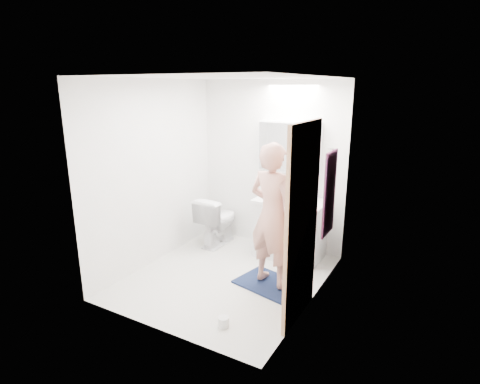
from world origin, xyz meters
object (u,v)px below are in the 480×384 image
Objects in this scene: vanity_cabinet at (290,230)px; soap_bottle_b at (286,190)px; toilet at (218,220)px; toothbrush_cup at (312,196)px; person at (272,215)px; soap_bottle_a at (279,186)px; toilet_paper_roll at (224,322)px; medicine_cabinet at (289,147)px.

soap_bottle_b is at bearing 129.49° from vanity_cabinet.
toilet is 1.46m from toothbrush_cup.
toothbrush_cup is (0.23, 0.16, 0.48)m from vanity_cabinet.
vanity_cabinet is at bearing -173.70° from toilet.
person reaches higher than soap_bottle_a.
toothbrush_cup is at bearing 34.69° from vanity_cabinet.
vanity_cabinet reaches higher than toilet_paper_roll.
vanity_cabinet is 1.89m from toilet_paper_roll.
toothbrush_cup is at bearing -168.04° from toilet.
toilet is 4.67× the size of soap_bottle_b.
soap_bottle_b is at bearing -105.32° from medicine_cabinet.
soap_bottle_a is 2.22m from toilet_paper_roll.
soap_bottle_a is 2.25× the size of toilet_paper_roll.
medicine_cabinet is 3.56× the size of soap_bottle_a.
soap_bottle_b reaches higher than toilet.
medicine_cabinet is 1.28m from person.
medicine_cabinet is at bearing 123.71° from vanity_cabinet.
soap_bottle_a is at bearing -57.17° from person.
soap_bottle_a is (-0.38, 1.03, 0.06)m from person.
person is at bearing -81.65° from vanity_cabinet.
vanity_cabinet is 1.12m from toilet.
person is 1.10m from soap_bottle_a.
medicine_cabinet is at bearing 28.36° from soap_bottle_a.
person is at bearing 148.65° from toilet.
medicine_cabinet is at bearing -63.54° from person.
soap_bottle_a is 2.37× the size of toothbrush_cup.
soap_bottle_b is (-0.28, 1.06, 0.01)m from person.
toilet is 0.44× the size of person.
toilet_paper_roll is (-0.17, -2.02, -0.82)m from toothbrush_cup.
toothbrush_cup is at bearing -7.67° from medicine_cabinet.
soap_bottle_a is (0.86, 0.27, 0.57)m from toilet.
toothbrush_cup is at bearing -82.95° from person.
toilet_paper_roll is (0.32, -2.01, -0.89)m from soap_bottle_a.
soap_bottle_b is at bearing 16.25° from soap_bottle_a.
soap_bottle_a reaches higher than toilet_paper_roll.
vanity_cabinet is 0.56m from toothbrush_cup.
toothbrush_cup reaches higher than toilet.
toothbrush_cup is 0.95× the size of toilet_paper_roll.
medicine_cabinet is 5.52× the size of soap_bottle_b.
toilet is at bearing -174.10° from vanity_cabinet.
vanity_cabinet is 0.54× the size of person.
toilet is (-0.97, -0.33, -1.13)m from medicine_cabinet.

